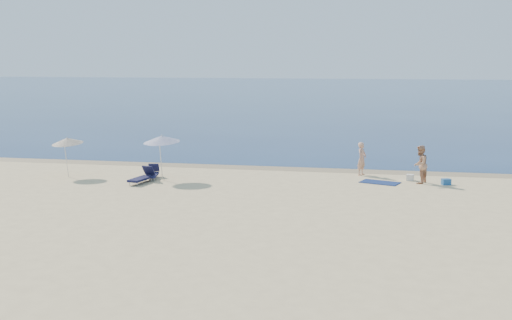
{
  "coord_description": "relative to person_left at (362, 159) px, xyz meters",
  "views": [
    {
      "loc": [
        3.74,
        -16.47,
        6.28
      ],
      "look_at": [
        -2.61,
        16.0,
        1.0
      ],
      "focal_mm": 45.0,
      "sensor_mm": 36.0,
      "label": 1
    }
  ],
  "objects": [
    {
      "name": "wet_sand_strip",
      "position": [
        -2.79,
        1.26,
        -0.89
      ],
      "size": [
        240.0,
        1.6,
        0.0
      ],
      "primitive_type": "cube",
      "color": "#847254",
      "rests_on": "ground"
    },
    {
      "name": "ground",
      "position": [
        -2.79,
        -18.14,
        -0.89
      ],
      "size": [
        160.0,
        160.0,
        0.0
      ],
      "primitive_type": "plane",
      "color": "#D1BC8B",
      "rests_on": "ground"
    },
    {
      "name": "person_right",
      "position": [
        2.96,
        -1.74,
        0.07
      ],
      "size": [
        1.05,
        1.16,
        1.93
      ],
      "primitive_type": "imported",
      "rotation": [
        0.0,
        0.0,
        -1.99
      ],
      "color": "#AE7A5C",
      "rests_on": "ground"
    },
    {
      "name": "white_bag",
      "position": [
        2.52,
        -1.06,
        -0.74
      ],
      "size": [
        0.41,
        0.37,
        0.31
      ],
      "primitive_type": "cube",
      "rotation": [
        0.0,
        0.0,
        -0.16
      ],
      "color": "silver",
      "rests_on": "ground"
    },
    {
      "name": "beach_towel",
      "position": [
        0.99,
        -2.0,
        -0.88
      ],
      "size": [
        2.16,
        1.64,
        0.03
      ],
      "primitive_type": "cube",
      "rotation": [
        0.0,
        0.0,
        -0.34
      ],
      "color": "#0F1D4C",
      "rests_on": "ground"
    },
    {
      "name": "person_left",
      "position": [
        0.0,
        0.0,
        0.0
      ],
      "size": [
        0.66,
        0.77,
        1.79
      ],
      "primitive_type": "imported",
      "rotation": [
        0.0,
        0.0,
        1.15
      ],
      "color": "tan",
      "rests_on": "ground"
    },
    {
      "name": "sea",
      "position": [
        -2.79,
        81.86,
        -0.89
      ],
      "size": [
        240.0,
        160.0,
        0.01
      ],
      "primitive_type": "cube",
      "color": "#0C234D",
      "rests_on": "ground"
    },
    {
      "name": "umbrella_near",
      "position": [
        -10.14,
        -3.34,
        1.25
      ],
      "size": [
        2.5,
        2.51,
        2.44
      ],
      "rotation": [
        0.0,
        0.0,
        -0.42
      ],
      "color": "silver",
      "rests_on": "ground"
    },
    {
      "name": "lounger_left",
      "position": [
        -10.77,
        -3.15,
        -0.63
      ],
      "size": [
        0.84,
        1.72,
        0.73
      ],
      "rotation": [
        0.0,
        0.0,
        0.19
      ],
      "color": "#16183D",
      "rests_on": "ground"
    },
    {
      "name": "lounger_right",
      "position": [
        -10.88,
        -4.35,
        -0.6
      ],
      "size": [
        0.91,
        1.88,
        0.8
      ],
      "rotation": [
        0.0,
        0.0,
        -0.18
      ],
      "color": "black",
      "rests_on": "ground"
    },
    {
      "name": "blue_cooler",
      "position": [
        4.25,
        -1.88,
        -0.74
      ],
      "size": [
        0.5,
        0.43,
        0.3
      ],
      "primitive_type": "cube",
      "rotation": [
        0.0,
        0.0,
        0.37
      ],
      "color": "#1B5092",
      "rests_on": "ground"
    },
    {
      "name": "umbrella_far",
      "position": [
        -15.4,
        -3.37,
        1.03
      ],
      "size": [
        2.12,
        2.13,
        2.21
      ],
      "rotation": [
        0.0,
        0.0,
        -0.35
      ],
      "color": "silver",
      "rests_on": "ground"
    }
  ]
}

